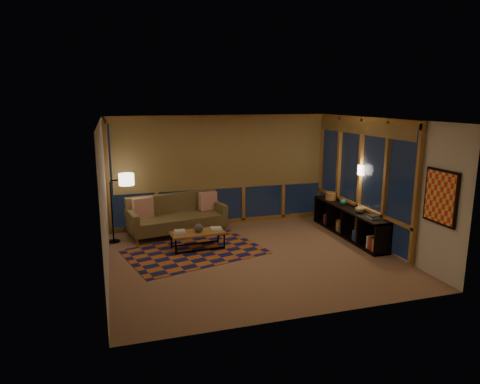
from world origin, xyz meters
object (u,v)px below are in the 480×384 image
object	(u,v)px
sofa	(177,216)
coffee_table	(198,240)
floor_lamp	(112,209)
bookshelf	(348,222)

from	to	relation	value
sofa	coffee_table	distance (m)	1.18
coffee_table	floor_lamp	distance (m)	2.03
coffee_table	floor_lamp	xyz separation A→B (m)	(-1.68, 0.98, 0.57)
sofa	bookshelf	world-z (taller)	sofa
floor_lamp	bookshelf	size ratio (longest dim) A/B	0.56
sofa	bookshelf	size ratio (longest dim) A/B	0.82
sofa	coffee_table	xyz separation A→B (m)	(0.26, -1.12, -0.26)
bookshelf	coffee_table	bearing A→B (deg)	177.67
bookshelf	sofa	bearing A→B (deg)	161.29
coffee_table	bookshelf	bearing A→B (deg)	-6.25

